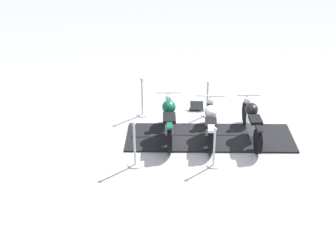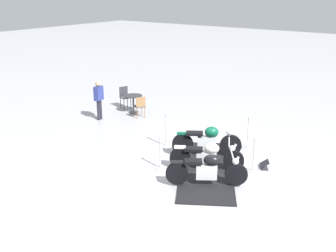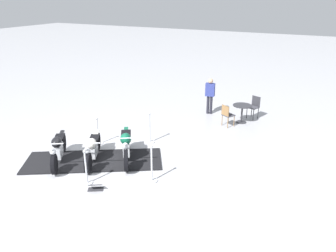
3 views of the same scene
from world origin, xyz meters
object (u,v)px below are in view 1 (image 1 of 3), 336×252
motorcycle_cream (210,122)px  info_placard (197,108)px  stanchion_left_mid (214,153)px  motorcycle_forest (169,119)px  stanchion_left_rear (135,152)px  stanchion_right_mid (207,104)px  stanchion_right_rear (142,103)px  motorcycle_black (252,120)px

motorcycle_cream → info_placard: size_ratio=4.35×
stanchion_left_mid → motorcycle_forest: bearing=-21.6°
motorcycle_cream → stanchion_left_rear: (0.85, 2.15, -0.11)m
stanchion_left_rear → stanchion_right_mid: bearing=-92.5°
stanchion_right_rear → info_placard: (-1.15, -1.12, -0.29)m
motorcycle_cream → stanchion_right_mid: 1.35m
motorcycle_cream → stanchion_left_mid: (-0.73, 1.20, -0.12)m
motorcycle_black → motorcycle_forest: size_ratio=0.99×
stanchion_left_mid → stanchion_left_rear: 1.84m
stanchion_left_mid → info_placard: bearing=-53.8°
motorcycle_black → stanchion_right_mid: 1.71m
motorcycle_forest → stanchion_left_mid: (-1.64, 0.65, -0.19)m
stanchion_right_rear → info_placard: 1.63m
stanchion_right_rear → stanchion_left_rear: (-1.43, 2.35, -0.01)m
motorcycle_forest → stanchion_right_mid: stanchion_right_mid is taller
stanchion_left_mid → stanchion_left_rear: bearing=31.2°
stanchion_right_rear → info_placard: stanchion_right_rear is taller
motorcycle_cream → stanchion_left_rear: 2.32m
stanchion_left_mid → stanchion_right_mid: bearing=-58.8°
motorcycle_forest → stanchion_right_mid: (-0.21, -1.70, -0.18)m
motorcycle_forest → info_placard: size_ratio=4.19×
motorcycle_cream → motorcycle_forest: (0.91, 0.55, 0.08)m
stanchion_left_rear → stanchion_right_rear: bearing=-58.8°
motorcycle_cream → motorcycle_forest: motorcycle_forest is taller
motorcycle_black → info_placard: 2.20m
motorcycle_forest → stanchion_right_mid: bearing=-40.1°
motorcycle_black → motorcycle_cream: 1.06m
motorcycle_cream → info_placard: 1.77m
motorcycle_cream → info_placard: (1.12, -1.32, -0.39)m
stanchion_left_rear → info_placard: bearing=-85.5°
motorcycle_forest → stanchion_right_mid: 1.73m
motorcycle_forest → stanchion_left_rear: size_ratio=1.68×
info_placard → stanchion_right_rear: bearing=-167.0°
motorcycle_forest → stanchion_right_rear: size_ratio=1.69×
motorcycle_black → stanchion_left_rear: (1.75, 2.71, -0.16)m
stanchion_left_mid → info_placard: stanchion_left_mid is taller
stanchion_left_rear → motorcycle_forest: bearing=-87.7°
stanchion_left_rear → info_placard: size_ratio=2.49×
motorcycle_black → stanchion_left_mid: size_ratio=1.88×
stanchion_right_rear → stanchion_left_rear: bearing=121.2°
motorcycle_forest → motorcycle_black: bearing=-91.5°
motorcycle_cream → stanchion_left_mid: size_ratio=1.97×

